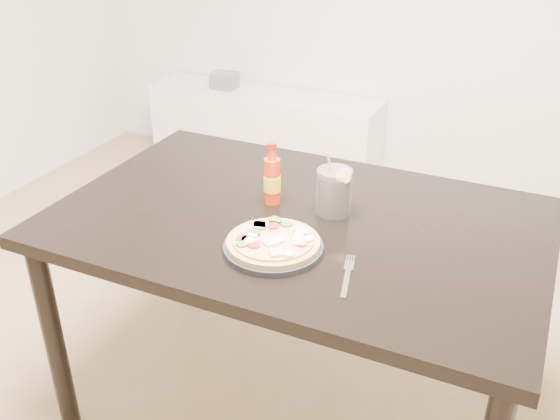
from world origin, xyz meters
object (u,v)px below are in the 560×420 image
at_px(dining_table, 297,241).
at_px(plate, 273,247).
at_px(pizza, 273,241).
at_px(hot_sauce_bottle, 272,180).
at_px(cola_cup, 334,192).
at_px(fork, 347,274).
at_px(media_console, 264,133).

xyz_separation_m(dining_table, plate, (0.02, -0.19, 0.09)).
bearing_deg(dining_table, pizza, -85.36).
distance_m(plate, hot_sauce_bottle, 0.28).
distance_m(hot_sauce_bottle, cola_cup, 0.19).
bearing_deg(hot_sauce_bottle, dining_table, -25.71).
bearing_deg(plate, fork, -7.83).
relative_size(plate, pizza, 1.07).
height_order(hot_sauce_bottle, media_console, hot_sauce_bottle).
xyz_separation_m(fork, media_console, (-1.20, 1.95, -0.50)).
height_order(plate, hot_sauce_bottle, hot_sauce_bottle).
relative_size(plate, cola_cup, 1.37).
distance_m(hot_sauce_bottle, media_console, 1.97).
xyz_separation_m(pizza, fork, (0.22, -0.03, -0.03)).
height_order(hot_sauce_bottle, fork, hot_sauce_bottle).
xyz_separation_m(hot_sauce_bottle, media_console, (-0.86, 1.68, -0.58)).
distance_m(cola_cup, media_console, 2.04).
relative_size(plate, media_console, 0.19).
bearing_deg(plate, pizza, 50.18).
distance_m(pizza, media_console, 2.22).
height_order(dining_table, plate, plate).
bearing_deg(hot_sauce_bottle, media_console, 117.22).
height_order(cola_cup, fork, cola_cup).
distance_m(dining_table, cola_cup, 0.18).
relative_size(pizza, hot_sauce_bottle, 1.28).
relative_size(dining_table, hot_sauce_bottle, 7.29).
bearing_deg(dining_table, cola_cup, 40.05).
distance_m(plate, cola_cup, 0.28).
bearing_deg(media_console, cola_cup, -57.61).
bearing_deg(media_console, hot_sauce_bottle, -62.78).
bearing_deg(pizza, hot_sauce_bottle, 116.28).
height_order(plate, pizza, pizza).
bearing_deg(dining_table, hot_sauce_bottle, 154.29).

